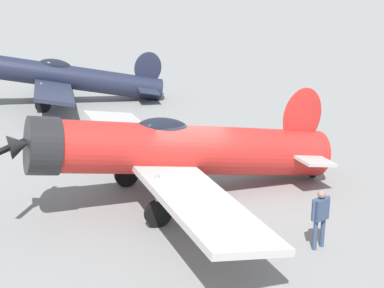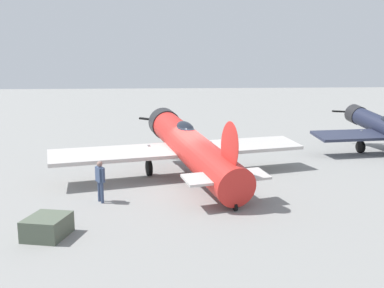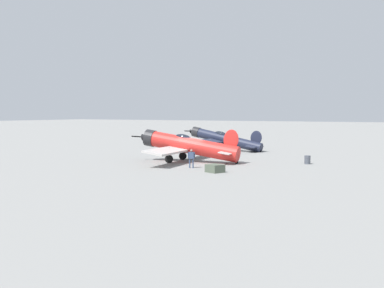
# 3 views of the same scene
# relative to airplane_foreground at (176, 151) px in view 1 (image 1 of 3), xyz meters

# --- Properties ---
(ground_plane) EXTENTS (400.00, 400.00, 0.00)m
(ground_plane) POSITION_rel_airplane_foreground_xyz_m (0.52, 0.06, -1.64)
(ground_plane) COLOR gray
(airplane_foreground) EXTENTS (11.00, 13.08, 3.40)m
(airplane_foreground) POSITION_rel_airplane_foreground_xyz_m (0.00, 0.00, 0.00)
(airplane_foreground) COLOR red
(airplane_foreground) RESTS_ON ground_plane
(airplane_mid_apron) EXTENTS (10.62, 10.21, 3.13)m
(airplane_mid_apron) POSITION_rel_airplane_foreground_xyz_m (-2.71, 14.16, -0.17)
(airplane_mid_apron) COLOR #1E2338
(airplane_mid_apron) RESTS_ON ground_plane
(ground_crew_mechanic) EXTENTS (0.61, 0.38, 1.66)m
(ground_crew_mechanic) POSITION_rel_airplane_foreground_xyz_m (2.87, -4.22, -0.64)
(ground_crew_mechanic) COLOR #384766
(ground_crew_mechanic) RESTS_ON ground_plane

